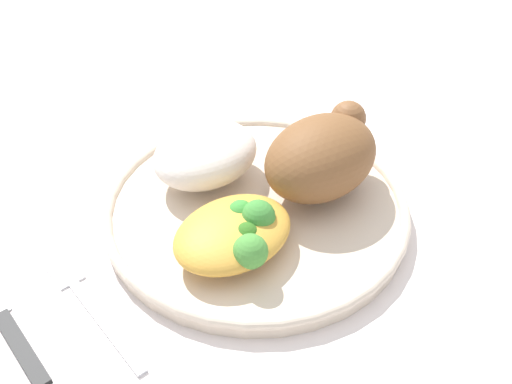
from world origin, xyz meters
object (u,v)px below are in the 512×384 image
(plate, at_px, (256,208))
(rice_pile, at_px, (205,154))
(fork, at_px, (89,303))
(knife, at_px, (1,314))
(roasted_chicken, at_px, (322,155))
(mac_cheese_with_broccoli, at_px, (236,232))

(plate, bearing_deg, rice_pile, 99.37)
(fork, relative_size, knife, 0.75)
(plate, xyz_separation_m, fork, (-0.17, 0.01, -0.01))
(roasted_chicken, xyz_separation_m, knife, (-0.28, 0.07, -0.05))
(plate, height_order, mac_cheese_with_broccoli, mac_cheese_with_broccoli)
(plate, height_order, rice_pile, rice_pile)
(mac_cheese_with_broccoli, bearing_deg, knife, 155.91)
(knife, bearing_deg, fork, -31.91)
(rice_pile, bearing_deg, fork, -162.27)
(plate, relative_size, fork, 1.93)
(roasted_chicken, xyz_separation_m, fork, (-0.22, 0.03, -0.05))
(roasted_chicken, xyz_separation_m, mac_cheese_with_broccoli, (-0.11, -0.01, -0.02))
(rice_pile, distance_m, fork, 0.17)
(roasted_chicken, height_order, mac_cheese_with_broccoli, roasted_chicken)
(mac_cheese_with_broccoli, height_order, knife, mac_cheese_with_broccoli)
(plate, height_order, knife, plate)
(plate, distance_m, roasted_chicken, 0.08)
(mac_cheese_with_broccoli, xyz_separation_m, knife, (-0.17, 0.08, -0.03))
(rice_pile, bearing_deg, plate, -80.63)
(roasted_chicken, relative_size, mac_cheese_with_broccoli, 1.16)
(plate, bearing_deg, knife, 168.77)
(roasted_chicken, relative_size, fork, 0.84)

